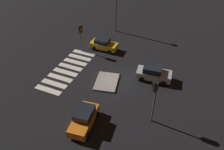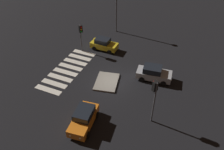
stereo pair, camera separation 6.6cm
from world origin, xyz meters
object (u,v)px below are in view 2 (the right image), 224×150
(car_orange, at_px, (84,118))
(traffic_island, at_px, (107,82))
(car_yellow, at_px, (104,44))
(car_silver, at_px, (154,73))
(traffic_light_north, at_px, (154,92))
(traffic_light_south, at_px, (81,32))

(car_orange, bearing_deg, traffic_island, 178.66)
(traffic_island, relative_size, car_yellow, 0.99)
(car_orange, distance_m, car_yellow, 13.14)
(traffic_island, relative_size, car_orange, 0.92)
(car_silver, bearing_deg, car_orange, -120.99)
(car_yellow, bearing_deg, traffic_light_north, -45.66)
(car_silver, xyz_separation_m, traffic_light_south, (-1.93, -10.37, 2.10))
(traffic_island, distance_m, car_yellow, 7.14)
(traffic_island, height_order, car_silver, car_silver)
(car_silver, xyz_separation_m, car_yellow, (-3.62, -7.94, -0.05))
(car_orange, bearing_deg, car_silver, 148.81)
(car_silver, relative_size, car_orange, 1.02)
(car_yellow, relative_size, traffic_light_north, 0.80)
(traffic_light_north, bearing_deg, car_orange, 61.90)
(car_yellow, bearing_deg, traffic_light_south, -144.89)
(car_orange, height_order, traffic_light_south, traffic_light_south)
(car_silver, height_order, car_yellow, car_silver)
(traffic_light_south, distance_m, traffic_light_north, 14.18)
(car_orange, distance_m, traffic_light_south, 12.74)
(car_orange, bearing_deg, traffic_light_south, -156.56)
(car_orange, bearing_deg, traffic_light_north, 111.70)
(traffic_island, distance_m, traffic_light_south, 7.88)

